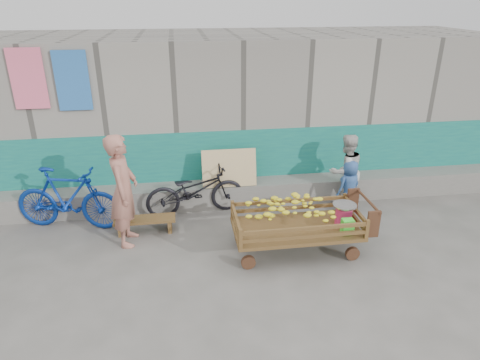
{
  "coord_description": "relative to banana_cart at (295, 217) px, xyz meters",
  "views": [
    {
      "loc": [
        -0.55,
        -5.02,
        3.74
      ],
      "look_at": [
        0.35,
        1.2,
        1.0
      ],
      "focal_mm": 32.0,
      "sensor_mm": 36.0,
      "label": 1
    }
  ],
  "objects": [
    {
      "name": "banana_cart",
      "position": [
        0.0,
        0.0,
        0.0
      ],
      "size": [
        2.12,
        0.97,
        0.9
      ],
      "color": "brown",
      "rests_on": "ground"
    },
    {
      "name": "bench",
      "position": [
        -2.34,
        0.96,
        -0.42
      ],
      "size": [
        1.03,
        0.31,
        0.26
      ],
      "color": "brown",
      "rests_on": "ground"
    },
    {
      "name": "ground",
      "position": [
        -1.1,
        -0.55,
        -0.61
      ],
      "size": [
        80.0,
        80.0,
        0.0
      ],
      "primitive_type": "plane",
      "color": "#56534E",
      "rests_on": "ground"
    },
    {
      "name": "vendor_man",
      "position": [
        -2.58,
        0.68,
        0.31
      ],
      "size": [
        0.49,
        0.7,
        1.84
      ],
      "primitive_type": "imported",
      "rotation": [
        0.0,
        0.0,
        1.5
      ],
      "color": "#A86959",
      "rests_on": "ground"
    },
    {
      "name": "bicycle_blue",
      "position": [
        -3.61,
        1.3,
        -0.05
      ],
      "size": [
        1.92,
        0.95,
        1.11
      ],
      "primitive_type": "imported",
      "rotation": [
        0.0,
        0.0,
        1.33
      ],
      "color": "#0C3194",
      "rests_on": "ground"
    },
    {
      "name": "building_wall",
      "position": [
        -1.1,
        3.5,
        0.85
      ],
      "size": [
        12.0,
        3.5,
        3.0
      ],
      "color": "gray",
      "rests_on": "ground"
    },
    {
      "name": "child",
      "position": [
        1.35,
        1.19,
        -0.11
      ],
      "size": [
        0.58,
        0.49,
        1.01
      ],
      "primitive_type": "imported",
      "rotation": [
        0.0,
        0.0,
        3.54
      ],
      "color": "#2E528E",
      "rests_on": "ground"
    },
    {
      "name": "woman",
      "position": [
        1.35,
        1.43,
        0.1
      ],
      "size": [
        0.81,
        0.71,
        1.42
      ],
      "primitive_type": "imported",
      "rotation": [
        0.0,
        0.0,
        3.42
      ],
      "color": "beige",
      "rests_on": "ground"
    },
    {
      "name": "bicycle_dark",
      "position": [
        -1.45,
        1.5,
        -0.14
      ],
      "size": [
        1.86,
        0.85,
        0.94
      ],
      "primitive_type": "imported",
      "rotation": [
        0.0,
        0.0,
        1.7
      ],
      "color": "black",
      "rests_on": "ground"
    }
  ]
}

